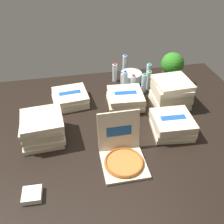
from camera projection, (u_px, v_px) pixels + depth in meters
name	position (u px, v px, depth m)	size (l,w,h in m)	color
ground_plane	(114.00, 130.00, 2.58)	(3.20, 2.40, 0.02)	black
open_pizza_box	(123.00, 154.00, 2.19)	(0.37, 0.45, 0.39)	beige
pizza_stack_left_near	(171.00, 92.00, 2.84)	(0.40, 0.41, 0.31)	beige
pizza_stack_center_near	(125.00, 99.00, 2.85)	(0.42, 0.42, 0.18)	beige
pizza_stack_right_mid	(43.00, 128.00, 2.38)	(0.41, 0.42, 0.26)	beige
pizza_stack_left_mid	(70.00, 98.00, 2.90)	(0.42, 0.42, 0.13)	beige
pizza_stack_right_near	(172.00, 124.00, 2.49)	(0.42, 0.42, 0.18)	beige
ice_bucket	(131.00, 77.00, 3.29)	(0.28, 0.28, 0.13)	#B7BABF
water_bottle_0	(115.00, 73.00, 3.27)	(0.06, 0.06, 0.25)	white
water_bottle_1	(125.00, 81.00, 3.11)	(0.06, 0.06, 0.25)	silver
water_bottle_2	(149.00, 80.00, 3.12)	(0.06, 0.06, 0.25)	silver
water_bottle_3	(144.00, 83.00, 3.06)	(0.06, 0.06, 0.25)	silver
water_bottle_4	(125.00, 63.00, 3.48)	(0.06, 0.06, 0.25)	white
water_bottle_5	(149.00, 73.00, 3.27)	(0.06, 0.06, 0.25)	silver
water_bottle_6	(133.00, 85.00, 3.03)	(0.06, 0.06, 0.25)	silver
potted_plant	(172.00, 67.00, 3.18)	(0.28, 0.28, 0.41)	#513323
napkin_pile	(32.00, 195.00, 1.92)	(0.14, 0.14, 0.05)	white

